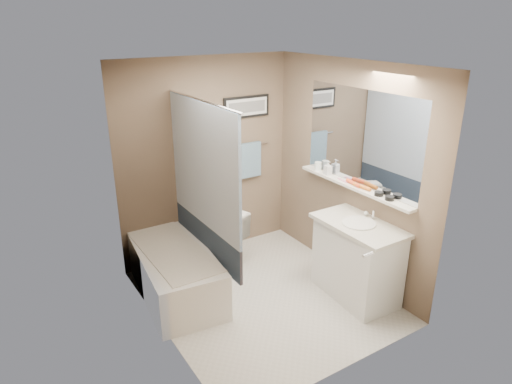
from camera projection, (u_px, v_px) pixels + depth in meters
ground at (264, 297)px, 4.86m from camera, size 2.50×2.50×0.00m
ceiling at (265, 67)px, 4.00m from camera, size 2.20×2.50×0.04m
wall_back at (207, 160)px, 5.40m from camera, size 2.20×0.04×2.40m
wall_front at (353, 241)px, 3.46m from camera, size 2.20×0.04×2.40m
wall_left at (159, 216)px, 3.89m from camera, size 0.04×2.50×2.40m
wall_right at (347, 173)px, 4.97m from camera, size 0.04×2.50×2.40m
tile_surround at (140, 218)px, 4.35m from camera, size 0.02×1.55×2.00m
curtain_rod at (201, 100)px, 4.32m from camera, size 0.02×1.55×0.02m
curtain_upper at (203, 166)px, 4.55m from camera, size 0.03×1.45×1.28m
curtain_lower at (207, 239)px, 4.84m from camera, size 0.03×1.45×0.36m
mirror at (361, 138)px, 4.70m from camera, size 0.02×1.60×1.00m
shelf at (353, 186)px, 4.86m from camera, size 0.12×1.60×0.03m
towel_bar at (248, 146)px, 5.62m from camera, size 0.60×0.02×0.02m
towel at (248, 160)px, 5.67m from camera, size 0.34×0.05×0.44m
art_frame at (247, 107)px, 5.46m from camera, size 0.62×0.02×0.26m
art_mat at (247, 107)px, 5.45m from camera, size 0.56×0.00×0.20m
art_image at (247, 107)px, 5.45m from camera, size 0.50×0.00×0.13m
door at (401, 247)px, 3.79m from camera, size 0.80×0.02×2.00m
door_handle at (368, 255)px, 3.67m from camera, size 0.10×0.02×0.02m
bathtub at (174, 271)px, 4.87m from camera, size 0.86×1.57×0.50m
tub_rim at (173, 251)px, 4.78m from camera, size 0.56×1.36×0.02m
toilet at (219, 236)px, 5.44m from camera, size 0.60×0.76×0.69m
vanity at (357, 261)px, 4.76m from camera, size 0.56×0.93×0.80m
countertop at (359, 225)px, 4.61m from camera, size 0.54×0.96×0.04m
sink_basin at (359, 223)px, 4.59m from camera, size 0.34×0.34×0.01m
faucet_spout at (373, 215)px, 4.68m from camera, size 0.02×0.02×0.10m
faucet_knob at (366, 213)px, 4.76m from camera, size 0.05×0.05×0.05m
candle_bowl_near at (390, 198)px, 4.45m from camera, size 0.09×0.09×0.04m
candle_bowl_far at (379, 194)px, 4.56m from camera, size 0.09×0.09×0.04m
hair_brush_front at (362, 187)px, 4.74m from camera, size 0.06×0.22×0.04m
hair_brush_back at (353, 183)px, 4.85m from camera, size 0.07×0.22×0.04m
pink_comb at (343, 180)px, 4.98m from camera, size 0.05×0.16×0.01m
glass_jar at (318, 166)px, 5.30m from camera, size 0.08×0.08×0.10m
soap_bottle at (328, 168)px, 5.15m from camera, size 0.08×0.08×0.16m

